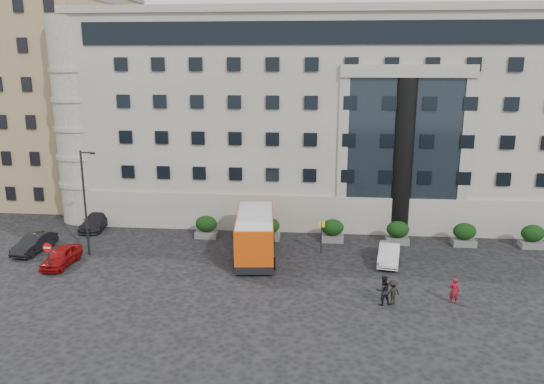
{
  "coord_description": "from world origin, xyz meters",
  "views": [
    {
      "loc": [
        5.38,
        -33.34,
        14.41
      ],
      "look_at": [
        1.84,
        3.9,
        5.0
      ],
      "focal_mm": 35.0,
      "sensor_mm": 36.0,
      "label": 1
    }
  ],
  "objects_px": {
    "bus_stop_sign": "(321,231)",
    "parked_car_d": "(139,210)",
    "hedge_a": "(206,227)",
    "hedge_e": "(464,234)",
    "hedge_d": "(398,232)",
    "hedge_f": "(533,236)",
    "minibus": "(255,234)",
    "street_lamp": "(85,199)",
    "parked_car_b": "(34,243)",
    "hedge_b": "(269,228)",
    "pedestrian_c": "(393,292)",
    "white_taxi": "(389,254)",
    "pedestrian_a": "(454,291)",
    "pedestrian_b": "(383,290)",
    "parked_car_c": "(96,221)",
    "red_truck": "(137,197)",
    "hedge_c": "(332,230)",
    "no_entry_sign": "(48,252)",
    "parked_car_a": "(61,256)"
  },
  "relations": [
    {
      "from": "bus_stop_sign",
      "to": "parked_car_d",
      "type": "distance_m",
      "value": 18.72
    },
    {
      "from": "hedge_a",
      "to": "parked_car_c",
      "type": "bearing_deg",
      "value": 171.8
    },
    {
      "from": "hedge_f",
      "to": "minibus",
      "type": "xyz_separation_m",
      "value": [
        -21.42,
        -4.03,
        0.87
      ]
    },
    {
      "from": "white_taxi",
      "to": "street_lamp",
      "type": "bearing_deg",
      "value": -169.44
    },
    {
      "from": "hedge_e",
      "to": "hedge_c",
      "type": "bearing_deg",
      "value": 180.0
    },
    {
      "from": "red_truck",
      "to": "parked_car_c",
      "type": "relative_size",
      "value": 1.09
    },
    {
      "from": "bus_stop_sign",
      "to": "parked_car_c",
      "type": "bearing_deg",
      "value": 167.76
    },
    {
      "from": "hedge_c",
      "to": "bus_stop_sign",
      "type": "xyz_separation_m",
      "value": [
        -0.9,
        -2.8,
        0.8
      ]
    },
    {
      "from": "hedge_e",
      "to": "hedge_a",
      "type": "bearing_deg",
      "value": 180.0
    },
    {
      "from": "hedge_b",
      "to": "pedestrian_b",
      "type": "xyz_separation_m",
      "value": [
        8.05,
        -11.26,
        -0.0
      ]
    },
    {
      "from": "minibus",
      "to": "street_lamp",
      "type": "bearing_deg",
      "value": 177.6
    },
    {
      "from": "hedge_d",
      "to": "street_lamp",
      "type": "bearing_deg",
      "value": -168.47
    },
    {
      "from": "parked_car_d",
      "to": "pedestrian_b",
      "type": "distance_m",
      "value": 26.36
    },
    {
      "from": "pedestrian_a",
      "to": "pedestrian_b",
      "type": "distance_m",
      "value": 4.35
    },
    {
      "from": "no_entry_sign",
      "to": "pedestrian_a",
      "type": "xyz_separation_m",
      "value": [
        26.55,
        -1.8,
        -0.84
      ]
    },
    {
      "from": "pedestrian_a",
      "to": "pedestrian_b",
      "type": "relative_size",
      "value": 0.88
    },
    {
      "from": "hedge_c",
      "to": "pedestrian_c",
      "type": "height_order",
      "value": "hedge_c"
    },
    {
      "from": "white_taxi",
      "to": "pedestrian_b",
      "type": "distance_m",
      "value": 7.03
    },
    {
      "from": "hedge_a",
      "to": "parked_car_b",
      "type": "relative_size",
      "value": 0.45
    },
    {
      "from": "hedge_d",
      "to": "parked_car_d",
      "type": "bearing_deg",
      "value": 167.82
    },
    {
      "from": "parked_car_b",
      "to": "hedge_f",
      "type": "bearing_deg",
      "value": 13.13
    },
    {
      "from": "hedge_e",
      "to": "minibus",
      "type": "relative_size",
      "value": 0.23
    },
    {
      "from": "parked_car_a",
      "to": "white_taxi",
      "type": "xyz_separation_m",
      "value": [
        23.46,
        2.72,
        0.02
      ]
    },
    {
      "from": "hedge_b",
      "to": "parked_car_d",
      "type": "xyz_separation_m",
      "value": [
        -12.7,
        4.99,
        -0.17
      ]
    },
    {
      "from": "bus_stop_sign",
      "to": "parked_car_d",
      "type": "relative_size",
      "value": 0.46
    },
    {
      "from": "hedge_e",
      "to": "red_truck",
      "type": "height_order",
      "value": "red_truck"
    },
    {
      "from": "hedge_d",
      "to": "pedestrian_c",
      "type": "distance_m",
      "value": 11.29
    },
    {
      "from": "pedestrian_c",
      "to": "white_taxi",
      "type": "bearing_deg",
      "value": -127.59
    },
    {
      "from": "red_truck",
      "to": "pedestrian_c",
      "type": "height_order",
      "value": "red_truck"
    },
    {
      "from": "hedge_d",
      "to": "parked_car_c",
      "type": "xyz_separation_m",
      "value": [
        -25.72,
        1.46,
        -0.26
      ]
    },
    {
      "from": "hedge_a",
      "to": "parked_car_b",
      "type": "xyz_separation_m",
      "value": [
        -12.43,
        -4.6,
        -0.25
      ]
    },
    {
      "from": "parked_car_b",
      "to": "parked_car_d",
      "type": "xyz_separation_m",
      "value": [
        4.93,
        9.59,
        0.08
      ]
    },
    {
      "from": "hedge_a",
      "to": "parked_car_b",
      "type": "bearing_deg",
      "value": -159.69
    },
    {
      "from": "parked_car_c",
      "to": "white_taxi",
      "type": "relative_size",
      "value": 1.09
    },
    {
      "from": "bus_stop_sign",
      "to": "hedge_a",
      "type": "bearing_deg",
      "value": 163.58
    },
    {
      "from": "hedge_a",
      "to": "no_entry_sign",
      "type": "distance_m",
      "value": 12.64
    },
    {
      "from": "hedge_b",
      "to": "bus_stop_sign",
      "type": "distance_m",
      "value": 5.19
    },
    {
      "from": "hedge_a",
      "to": "hedge_e",
      "type": "height_order",
      "value": "same"
    },
    {
      "from": "parked_car_a",
      "to": "parked_car_b",
      "type": "bearing_deg",
      "value": 146.07
    },
    {
      "from": "hedge_a",
      "to": "parked_car_c",
      "type": "height_order",
      "value": "hedge_a"
    },
    {
      "from": "hedge_c",
      "to": "hedge_e",
      "type": "height_order",
      "value": "same"
    },
    {
      "from": "minibus",
      "to": "pedestrian_b",
      "type": "relative_size",
      "value": 4.35
    },
    {
      "from": "hedge_b",
      "to": "minibus",
      "type": "xyz_separation_m",
      "value": [
        -0.62,
        -4.03,
        0.87
      ]
    },
    {
      "from": "hedge_a",
      "to": "pedestrian_a",
      "type": "bearing_deg",
      "value": -31.22
    },
    {
      "from": "parked_car_a",
      "to": "parked_car_d",
      "type": "distance_m",
      "value": 12.14
    },
    {
      "from": "hedge_c",
      "to": "parked_car_d",
      "type": "distance_m",
      "value": 18.58
    },
    {
      "from": "pedestrian_b",
      "to": "pedestrian_a",
      "type": "bearing_deg",
      "value": 172.86
    },
    {
      "from": "hedge_d",
      "to": "hedge_f",
      "type": "height_order",
      "value": "same"
    },
    {
      "from": "red_truck",
      "to": "white_taxi",
      "type": "relative_size",
      "value": 1.19
    },
    {
      "from": "hedge_c",
      "to": "pedestrian_a",
      "type": "relative_size",
      "value": 1.13
    }
  ]
}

